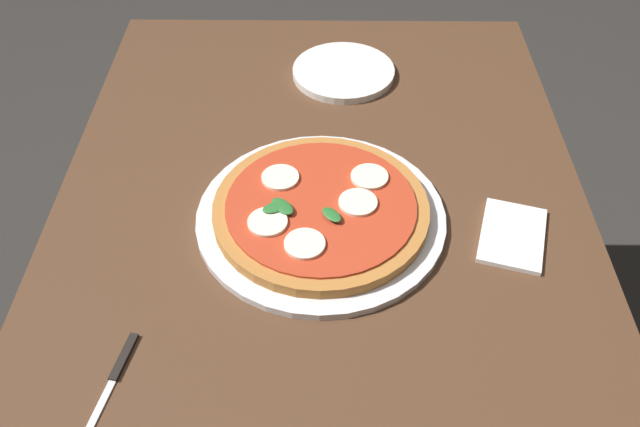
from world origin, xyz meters
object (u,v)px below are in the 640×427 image
napkin (512,235)px  pizza (323,208)px  plate_white (344,72)px  knife (115,375)px  dining_table (321,270)px  serving_tray (320,215)px

napkin → pizza: bearing=-97.1°
plate_white → knife: plate_white is taller
napkin → dining_table: bearing=-96.7°
plate_white → knife: bearing=-23.6°
dining_table → knife: size_ratio=7.44×
napkin → knife: napkin is taller
pizza → napkin: bearing=82.9°
plate_white → napkin: 0.49m
knife → napkin: bearing=114.1°
pizza → napkin: (0.03, 0.28, -0.02)m
knife → dining_table: bearing=137.4°
serving_tray → plate_white: plate_white is taller
pizza → napkin: 0.28m
pizza → knife: (0.27, -0.25, -0.02)m
dining_table → serving_tray: (-0.00, -0.00, 0.12)m
dining_table → pizza: (-0.00, 0.00, 0.14)m
serving_tray → pizza: bearing=70.9°
pizza → napkin: pizza is taller
serving_tray → pizza: size_ratio=1.16×
serving_tray → plate_white: bearing=173.9°
napkin → plate_white: bearing=-150.2°
serving_tray → napkin: 0.28m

